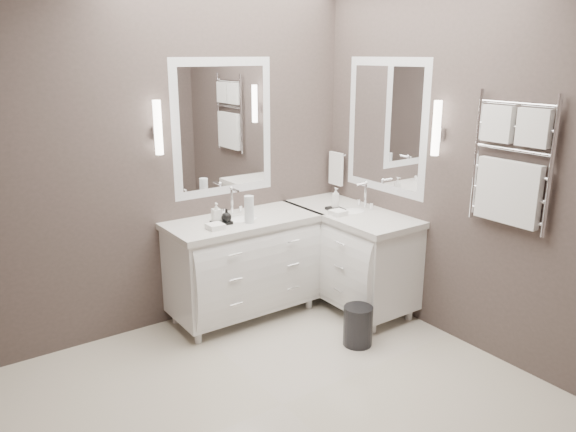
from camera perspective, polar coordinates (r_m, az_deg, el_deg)
floor at (r=3.73m, az=-0.56°, el=-18.66°), size 3.20×3.00×0.01m
wall_back at (r=4.45m, az=-11.71°, el=5.82°), size 3.20×0.01×2.70m
wall_front at (r=2.15m, az=22.80°, el=-6.32°), size 3.20×0.01×2.70m
wall_right at (r=4.26m, az=17.56°, el=4.92°), size 0.01×3.00×2.70m
vanity_back at (r=4.64m, az=-4.59°, el=-4.58°), size 1.24×0.59×0.97m
vanity_right at (r=4.88m, az=6.29°, el=-3.58°), size 0.59×1.24×0.97m
mirror_back at (r=4.60m, az=-6.58°, el=8.90°), size 0.90×0.02×1.10m
mirror_right at (r=4.73m, az=9.92°, el=8.96°), size 0.02×0.90×1.10m
sconce_back at (r=4.30m, az=-13.06°, el=8.64°), size 0.06×0.06×0.40m
sconce_right at (r=4.29m, az=14.84°, el=8.51°), size 0.06×0.06×0.40m
towel_bar_corner at (r=5.18m, az=4.90°, el=4.88°), size 0.03×0.22×0.30m
towel_ladder at (r=3.98m, az=21.66°, el=4.40°), size 0.06×0.58×0.90m
waste_bin at (r=4.34m, az=7.11°, el=-11.00°), size 0.28×0.28×0.31m
amenity_tray_back at (r=4.39m, az=-6.78°, el=-0.66°), size 0.16×0.13×0.02m
amenity_tray_right at (r=4.75m, az=4.83°, el=0.69°), size 0.13×0.16×0.02m
water_bottle at (r=4.38m, az=-3.97°, el=0.68°), size 0.09×0.09×0.22m
soap_bottle_a at (r=4.37m, az=-7.29°, el=0.39°), size 0.07×0.07×0.15m
soap_bottle_b at (r=4.36m, az=-6.28°, el=0.09°), size 0.08×0.08×0.10m
soap_bottle_c at (r=4.72m, az=4.86°, el=1.84°), size 0.07×0.07×0.17m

